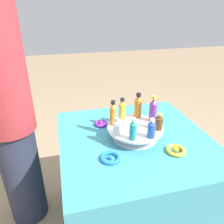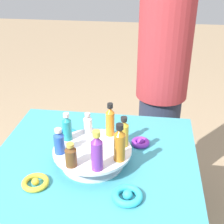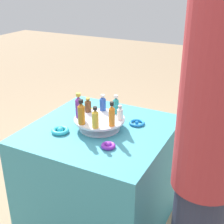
{
  "view_description": "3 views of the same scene",
  "coord_description": "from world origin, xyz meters",
  "px_view_note": "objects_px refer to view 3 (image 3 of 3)",
  "views": [
    {
      "loc": [
        -0.96,
        0.38,
        1.38
      ],
      "look_at": [
        0.05,
        0.12,
        0.86
      ],
      "focal_mm": 35.0,
      "sensor_mm": 36.0,
      "label": 1
    },
    {
      "loc": [
        0.21,
        -0.97,
        1.47
      ],
      "look_at": [
        0.06,
        0.14,
        0.87
      ],
      "focal_mm": 50.0,
      "sensor_mm": 36.0,
      "label": 2
    },
    {
      "loc": [
        1.46,
        0.84,
        1.57
      ],
      "look_at": [
        0.04,
        0.11,
        0.86
      ],
      "focal_mm": 50.0,
      "sensor_mm": 36.0,
      "label": 3
    }
  ],
  "objects_px": {
    "ribbon_bow_purple": "(108,146)",
    "ribbon_bow_blue": "(137,123)",
    "bottle_brown": "(88,105)",
    "bottle_blue": "(103,103)",
    "bottle_purple": "(79,106)",
    "bottle_teal": "(116,105)",
    "bottle_gold": "(95,118)",
    "display_stand": "(99,122)",
    "bottle_clear": "(120,113)",
    "bottle_amber": "(81,113)",
    "bottle_orange": "(112,115)",
    "ribbon_bow_teal": "(60,131)",
    "person_figure": "(207,157)",
    "ribbon_bow_gold": "(93,111)"
  },
  "relations": [
    {
      "from": "ribbon_bow_purple",
      "to": "ribbon_bow_blue",
      "type": "xyz_separation_m",
      "value": [
        -0.33,
        0.03,
        -0.0
      ]
    },
    {
      "from": "bottle_brown",
      "to": "ribbon_bow_blue",
      "type": "xyz_separation_m",
      "value": [
        -0.1,
        0.29,
        -0.1
      ]
    },
    {
      "from": "bottle_blue",
      "to": "bottle_purple",
      "type": "relative_size",
      "value": 0.68
    },
    {
      "from": "bottle_brown",
      "to": "ribbon_bow_blue",
      "type": "relative_size",
      "value": 0.94
    },
    {
      "from": "bottle_teal",
      "to": "bottle_gold",
      "type": "distance_m",
      "value": 0.23
    },
    {
      "from": "display_stand",
      "to": "ribbon_bow_blue",
      "type": "bearing_deg",
      "value": 130.66
    },
    {
      "from": "bottle_clear",
      "to": "bottle_amber",
      "type": "bearing_deg",
      "value": -48.38
    },
    {
      "from": "bottle_blue",
      "to": "bottle_orange",
      "type": "relative_size",
      "value": 0.72
    },
    {
      "from": "bottle_teal",
      "to": "bottle_gold",
      "type": "height_order",
      "value": "bottle_gold"
    },
    {
      "from": "ribbon_bow_blue",
      "to": "ribbon_bow_teal",
      "type": "height_order",
      "value": "ribbon_bow_teal"
    },
    {
      "from": "bottle_teal",
      "to": "bottle_purple",
      "type": "bearing_deg",
      "value": -48.38
    },
    {
      "from": "bottle_blue",
      "to": "ribbon_bow_purple",
      "type": "height_order",
      "value": "bottle_blue"
    },
    {
      "from": "bottle_brown",
      "to": "person_figure",
      "type": "bearing_deg",
      "value": 67.76
    },
    {
      "from": "bottle_gold",
      "to": "person_figure",
      "type": "xyz_separation_m",
      "value": [
        0.15,
        0.64,
        0.02
      ]
    },
    {
      "from": "bottle_purple",
      "to": "bottle_orange",
      "type": "distance_m",
      "value": 0.23
    },
    {
      "from": "display_stand",
      "to": "bottle_teal",
      "type": "relative_size",
      "value": 2.57
    },
    {
      "from": "bottle_purple",
      "to": "display_stand",
      "type": "bearing_deg",
      "value": 109.12
    },
    {
      "from": "bottle_blue",
      "to": "person_figure",
      "type": "xyz_separation_m",
      "value": [
        0.39,
        0.72,
        0.03
      ]
    },
    {
      "from": "display_stand",
      "to": "ribbon_bow_teal",
      "type": "relative_size",
      "value": 2.91
    },
    {
      "from": "display_stand",
      "to": "bottle_amber",
      "type": "xyz_separation_m",
      "value": [
        0.11,
        -0.05,
        0.1
      ]
    },
    {
      "from": "bottle_teal",
      "to": "bottle_orange",
      "type": "bearing_deg",
      "value": 19.12
    },
    {
      "from": "bottle_blue",
      "to": "ribbon_bow_blue",
      "type": "distance_m",
      "value": 0.25
    },
    {
      "from": "bottle_brown",
      "to": "ribbon_bow_purple",
      "type": "bearing_deg",
      "value": 48.66
    },
    {
      "from": "bottle_amber",
      "to": "ribbon_bow_purple",
      "type": "height_order",
      "value": "bottle_amber"
    },
    {
      "from": "display_stand",
      "to": "bottle_teal",
      "type": "distance_m",
      "value": 0.15
    },
    {
      "from": "bottle_orange",
      "to": "ribbon_bow_gold",
      "type": "distance_m",
      "value": 0.37
    },
    {
      "from": "bottle_gold",
      "to": "ribbon_bow_purple",
      "type": "xyz_separation_m",
      "value": [
        0.06,
        0.11,
        -0.11
      ]
    },
    {
      "from": "bottle_blue",
      "to": "ribbon_bow_blue",
      "type": "relative_size",
      "value": 1.07
    },
    {
      "from": "bottle_gold",
      "to": "display_stand",
      "type": "bearing_deg",
      "value": -160.88
    },
    {
      "from": "bottle_orange",
      "to": "ribbon_bow_purple",
      "type": "bearing_deg",
      "value": 18.91
    },
    {
      "from": "bottle_clear",
      "to": "ribbon_bow_purple",
      "type": "bearing_deg",
      "value": 9.66
    },
    {
      "from": "bottle_clear",
      "to": "bottle_amber",
      "type": "height_order",
      "value": "bottle_amber"
    },
    {
      "from": "bottle_teal",
      "to": "bottle_blue",
      "type": "height_order",
      "value": "bottle_teal"
    },
    {
      "from": "bottle_clear",
      "to": "bottle_orange",
      "type": "relative_size",
      "value": 0.63
    },
    {
      "from": "ribbon_bow_purple",
      "to": "bottle_purple",
      "type": "bearing_deg",
      "value": -117.17
    },
    {
      "from": "bottle_clear",
      "to": "bottle_orange",
      "type": "distance_m",
      "value": 0.1
    },
    {
      "from": "bottle_gold",
      "to": "ribbon_bow_teal",
      "type": "relative_size",
      "value": 1.2
    },
    {
      "from": "bottle_blue",
      "to": "ribbon_bow_blue",
      "type": "height_order",
      "value": "bottle_blue"
    },
    {
      "from": "bottle_teal",
      "to": "ribbon_bow_gold",
      "type": "distance_m",
      "value": 0.25
    },
    {
      "from": "ribbon_bow_blue",
      "to": "bottle_purple",
      "type": "bearing_deg",
      "value": -56.69
    },
    {
      "from": "bottle_teal",
      "to": "ribbon_bow_teal",
      "type": "height_order",
      "value": "bottle_teal"
    },
    {
      "from": "bottle_teal",
      "to": "ribbon_bow_gold",
      "type": "relative_size",
      "value": 1.2
    },
    {
      "from": "bottle_amber",
      "to": "ribbon_bow_teal",
      "type": "distance_m",
      "value": 0.18
    },
    {
      "from": "ribbon_bow_teal",
      "to": "bottle_clear",
      "type": "bearing_deg",
      "value": 123.31
    },
    {
      "from": "bottle_teal",
      "to": "ribbon_bow_gold",
      "type": "height_order",
      "value": "bottle_teal"
    },
    {
      "from": "bottle_amber",
      "to": "bottle_blue",
      "type": "bearing_deg",
      "value": 176.62
    },
    {
      "from": "bottle_blue",
      "to": "bottle_purple",
      "type": "height_order",
      "value": "bottle_purple"
    },
    {
      "from": "bottle_teal",
      "to": "ribbon_bow_gold",
      "type": "xyz_separation_m",
      "value": [
        -0.07,
        -0.21,
        -0.11
      ]
    },
    {
      "from": "bottle_gold",
      "to": "ribbon_bow_blue",
      "type": "xyz_separation_m",
      "value": [
        -0.27,
        0.14,
        -0.12
      ]
    },
    {
      "from": "bottle_orange",
      "to": "ribbon_bow_blue",
      "type": "height_order",
      "value": "bottle_orange"
    }
  ]
}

